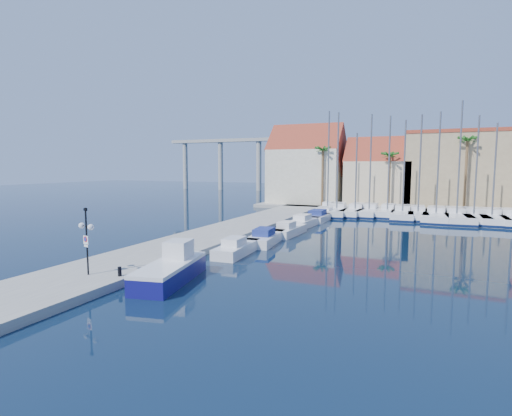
% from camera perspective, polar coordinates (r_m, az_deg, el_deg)
% --- Properties ---
extents(ground, '(260.00, 260.00, 0.00)m').
position_cam_1_polar(ground, '(23.00, -2.10, -11.18)').
color(ground, black).
rests_on(ground, ground).
extents(quay_west, '(6.00, 77.00, 0.50)m').
position_cam_1_polar(quay_west, '(38.67, -5.48, -3.76)').
color(quay_west, gray).
rests_on(quay_west, ground).
extents(shore_north, '(54.00, 16.00, 0.50)m').
position_cam_1_polar(shore_north, '(68.11, 23.83, -0.01)').
color(shore_north, gray).
rests_on(shore_north, ground).
extents(lamp_post, '(1.31, 0.59, 3.93)m').
position_cam_1_polar(lamp_post, '(24.98, -23.08, -3.04)').
color(lamp_post, black).
rests_on(lamp_post, quay_west).
extents(bollard, '(0.22, 0.22, 0.54)m').
position_cam_1_polar(bollard, '(24.48, -18.90, -8.57)').
color(bollard, black).
rests_on(bollard, quay_west).
extents(fishing_boat, '(3.35, 6.71, 2.25)m').
position_cam_1_polar(fishing_boat, '(24.38, -11.98, -8.49)').
color(fishing_boat, navy).
rests_on(fishing_boat, ground).
extents(motorboat_west_0, '(2.12, 5.79, 1.40)m').
position_cam_1_polar(motorboat_west_0, '(30.98, -2.78, -5.71)').
color(motorboat_west_0, white).
rests_on(motorboat_west_0, ground).
extents(motorboat_west_1, '(2.66, 6.65, 1.40)m').
position_cam_1_polar(motorboat_west_1, '(35.46, 1.40, -4.20)').
color(motorboat_west_1, white).
rests_on(motorboat_west_1, ground).
extents(motorboat_west_2, '(2.09, 5.87, 1.40)m').
position_cam_1_polar(motorboat_west_2, '(39.56, 4.62, -3.15)').
color(motorboat_west_2, white).
rests_on(motorboat_west_2, ground).
extents(motorboat_west_3, '(2.46, 6.38, 1.40)m').
position_cam_1_polar(motorboat_west_3, '(45.50, 6.89, -1.97)').
color(motorboat_west_3, white).
rests_on(motorboat_west_3, ground).
extents(motorboat_west_4, '(2.49, 7.53, 1.40)m').
position_cam_1_polar(motorboat_west_4, '(50.67, 8.96, -1.19)').
color(motorboat_west_4, white).
rests_on(motorboat_west_4, ground).
extents(motorboat_west_5, '(2.65, 7.42, 1.40)m').
position_cam_1_polar(motorboat_west_5, '(54.46, 9.91, -0.70)').
color(motorboat_west_5, white).
rests_on(motorboat_west_5, ground).
extents(sailboat_0, '(2.29, 8.62, 14.44)m').
position_cam_1_polar(sailboat_0, '(58.64, 10.29, -0.10)').
color(sailboat_0, white).
rests_on(sailboat_0, ground).
extents(sailboat_1, '(3.76, 10.96, 14.02)m').
position_cam_1_polar(sailboat_1, '(57.00, 11.52, -0.35)').
color(sailboat_1, white).
rests_on(sailboat_1, ground).
extents(sailboat_2, '(3.45, 10.14, 11.23)m').
position_cam_1_polar(sailboat_2, '(57.07, 14.13, -0.43)').
color(sailboat_2, white).
rests_on(sailboat_2, ground).
extents(sailboat_3, '(2.70, 9.36, 13.67)m').
position_cam_1_polar(sailboat_3, '(57.09, 15.94, -0.43)').
color(sailboat_3, white).
rests_on(sailboat_3, ground).
extents(sailboat_4, '(2.69, 8.86, 13.40)m').
position_cam_1_polar(sailboat_4, '(57.19, 18.32, -0.49)').
color(sailboat_4, white).
rests_on(sailboat_4, ground).
extents(sailboat_5, '(3.19, 10.60, 12.66)m').
position_cam_1_polar(sailboat_5, '(56.00, 20.19, -0.73)').
color(sailboat_5, white).
rests_on(sailboat_5, ground).
extents(sailboat_6, '(2.92, 9.47, 13.26)m').
position_cam_1_polar(sailboat_6, '(56.01, 22.11, -0.77)').
color(sailboat_6, white).
rests_on(sailboat_6, ground).
extents(sailboat_7, '(3.51, 11.55, 13.40)m').
position_cam_1_polar(sailboat_7, '(55.41, 24.33, -0.97)').
color(sailboat_7, white).
rests_on(sailboat_7, ground).
extents(sailboat_8, '(3.94, 11.87, 14.61)m').
position_cam_1_polar(sailboat_8, '(55.70, 26.64, -1.03)').
color(sailboat_8, white).
rests_on(sailboat_8, ground).
extents(sailboat_9, '(3.44, 10.67, 12.82)m').
position_cam_1_polar(sailboat_9, '(56.06, 28.57, -1.09)').
color(sailboat_9, white).
rests_on(sailboat_9, ground).
extents(sailboat_10, '(3.00, 10.99, 11.84)m').
position_cam_1_polar(sailboat_10, '(56.29, 30.55, -1.18)').
color(sailboat_10, white).
rests_on(sailboat_10, ground).
extents(sailboat_11, '(3.13, 11.68, 13.81)m').
position_cam_1_polar(sailboat_11, '(56.77, 32.71, -1.23)').
color(sailboat_11, white).
rests_on(sailboat_11, ground).
extents(building_0, '(12.30, 9.00, 13.50)m').
position_cam_1_polar(building_0, '(69.59, 7.29, 5.75)').
color(building_0, beige).
rests_on(building_0, shore_north).
extents(building_1, '(10.30, 8.00, 11.00)m').
position_cam_1_polar(building_1, '(67.24, 17.17, 4.47)').
color(building_1, beige).
rests_on(building_1, shore_north).
extents(building_2, '(14.20, 10.20, 11.50)m').
position_cam_1_polar(building_2, '(67.89, 26.59, 4.93)').
color(building_2, tan).
rests_on(building_2, shore_north).
extents(palm_0, '(2.60, 2.60, 10.15)m').
position_cam_1_polar(palm_0, '(63.76, 9.53, 7.99)').
color(palm_0, brown).
rests_on(palm_0, shore_north).
extents(palm_1, '(2.60, 2.60, 9.15)m').
position_cam_1_polar(palm_1, '(62.06, 18.58, 6.94)').
color(palm_1, brown).
rests_on(palm_1, shore_north).
extents(palm_2, '(2.60, 2.60, 11.15)m').
position_cam_1_polar(palm_2, '(62.04, 27.97, 8.30)').
color(palm_2, brown).
rests_on(palm_2, shore_north).
extents(viaduct, '(48.00, 2.20, 14.45)m').
position_cam_1_polar(viaduct, '(112.86, -1.98, 7.77)').
color(viaduct, '#9E9E99').
rests_on(viaduct, ground).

